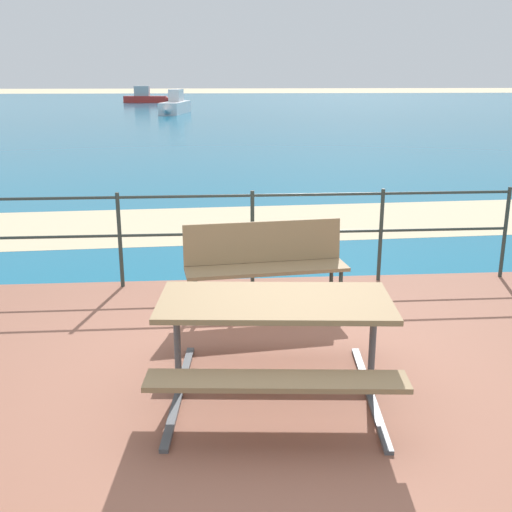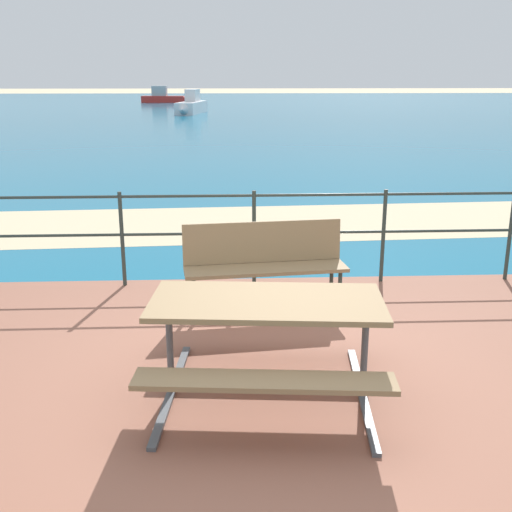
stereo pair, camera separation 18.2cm
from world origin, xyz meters
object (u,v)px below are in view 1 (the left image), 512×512
Objects in this scene: boat_mid at (175,106)px; picnic_table at (275,322)px; boat_far at (146,97)px; park_bench at (265,258)px.

picnic_table is at bearing 13.09° from boat_mid.
boat_far is at bearing -159.24° from boat_mid.
boat_mid is (-2.53, 35.31, -0.11)m from park_bench.
boat_mid reaches higher than picnic_table.
park_bench is at bearing 13.42° from boat_mid.
boat_mid reaches higher than park_bench.
boat_mid is 1.21× the size of boat_far.
picnic_table is 1.75m from park_bench.
park_bench is at bearing -77.84° from boat_far.
boat_far reaches higher than picnic_table.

